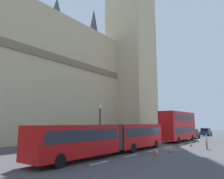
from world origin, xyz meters
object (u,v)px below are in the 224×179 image
at_px(traffic_cone_middle, 171,149).
at_px(street_lamp, 100,123).
at_px(traffic_cone_east, 191,144).
at_px(articulated_bus, 111,136).
at_px(sedan_lead, 193,134).
at_px(double_decker_bus, 178,125).
at_px(traffic_cone_west, 157,152).
at_px(sedan_trailing, 206,132).
at_px(pedestrian_near_cones, 207,141).

bearing_deg(traffic_cone_middle, street_lamp, 100.04).
xyz_separation_m(traffic_cone_east, street_lamp, (-8.56, 8.56, 2.77)).
xyz_separation_m(articulated_bus, sedan_lead, (27.93, 0.26, -0.83)).
height_order(double_decker_bus, traffic_cone_west, double_decker_bus).
distance_m(traffic_cone_west, street_lamp, 8.86).
xyz_separation_m(sedan_trailing, traffic_cone_middle, (-33.38, -4.28, -0.63)).
bearing_deg(traffic_cone_east, double_decker_bus, 30.60).
height_order(double_decker_bus, street_lamp, street_lamp).
distance_m(traffic_cone_east, pedestrian_near_cones, 3.15).
height_order(sedan_lead, sedan_trailing, same).
xyz_separation_m(articulated_bus, traffic_cone_east, (12.25, -4.05, -1.46)).
bearing_deg(sedan_lead, pedestrian_near_cones, -159.06).
height_order(traffic_cone_west, street_lamp, street_lamp).
xyz_separation_m(double_decker_bus, sedan_trailing, (19.47, 0.27, -1.80)).
xyz_separation_m(traffic_cone_middle, traffic_cone_east, (7.05, -0.04, 0.00)).
bearing_deg(pedestrian_near_cones, sedan_lead, 20.94).
bearing_deg(pedestrian_near_cones, traffic_cone_middle, 154.37).
bearing_deg(traffic_cone_west, double_decker_bus, 12.74).
bearing_deg(double_decker_bus, traffic_cone_middle, -163.92).
relative_size(articulated_bus, sedan_trailing, 4.17).
distance_m(traffic_cone_middle, street_lamp, 9.08).
bearing_deg(sedan_lead, traffic_cone_west, -171.00).
bearing_deg(sedan_lead, sedan_trailing, 0.07).
relative_size(articulated_bus, sedan_lead, 4.17).
bearing_deg(street_lamp, sedan_lead, -9.93).
xyz_separation_m(sedan_lead, pedestrian_near_cones, (-17.60, -6.74, -0.00)).
xyz_separation_m(traffic_cone_west, pedestrian_near_cones, (8.01, -2.68, 0.63)).
height_order(sedan_lead, traffic_cone_middle, sedan_lead).
relative_size(traffic_cone_middle, traffic_cone_east, 1.00).
height_order(double_decker_bus, traffic_cone_east, double_decker_bus).
bearing_deg(street_lamp, double_decker_bus, -16.29).
xyz_separation_m(articulated_bus, street_lamp, (3.69, 4.51, 1.31)).
relative_size(double_decker_bus, sedan_trailing, 2.50).
relative_size(articulated_bus, pedestrian_near_cones, 10.85).
xyz_separation_m(articulated_bus, sedan_trailing, (38.57, 0.28, -0.83)).
relative_size(traffic_cone_west, traffic_cone_east, 1.00).
bearing_deg(traffic_cone_middle, traffic_cone_west, 175.73).
distance_m(articulated_bus, sedan_trailing, 38.58).
bearing_deg(articulated_bus, sedan_lead, 0.54).
bearing_deg(sedan_trailing, pedestrian_near_cones, -166.56).
height_order(traffic_cone_east, pedestrian_near_cones, pedestrian_near_cones).
bearing_deg(street_lamp, sedan_trailing, -6.92).
height_order(articulated_bus, sedan_lead, articulated_bus).
height_order(articulated_bus, pedestrian_near_cones, articulated_bus).
xyz_separation_m(traffic_cone_east, pedestrian_near_cones, (-1.91, -2.42, 0.63)).
relative_size(articulated_bus, traffic_cone_east, 31.62).
distance_m(sedan_lead, pedestrian_near_cones, 18.85).
bearing_deg(sedan_trailing, traffic_cone_west, -173.60).
height_order(articulated_bus, traffic_cone_middle, articulated_bus).
bearing_deg(traffic_cone_middle, pedestrian_near_cones, -25.63).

